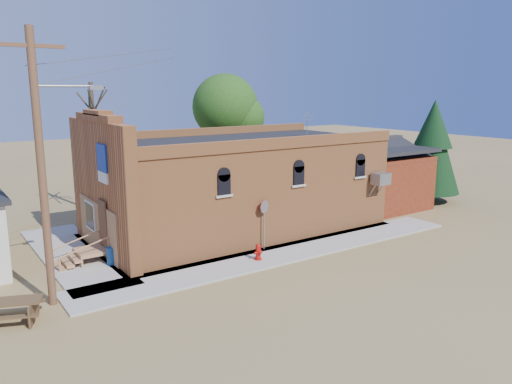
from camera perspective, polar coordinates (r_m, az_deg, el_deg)
ground at (r=20.60m, az=1.69°, el=-8.50°), size 120.00×120.00×0.00m
sidewalk_south at (r=22.12m, az=3.48°, el=-6.97°), size 19.00×2.20×0.08m
sidewalk_west at (r=23.31m, az=-20.18°, el=-6.71°), size 2.60×10.00×0.08m
brick_bar at (r=25.27m, az=-2.59°, el=0.79°), size 16.40×7.97×6.30m
red_shed at (r=31.53m, az=12.83°, el=2.56°), size 5.40×6.40×4.30m
utility_pole at (r=17.29m, az=-23.19°, el=2.99°), size 3.12×0.26×9.00m
tree_bare_near at (r=29.85m, az=-18.20°, el=8.91°), size 2.80×2.80×7.65m
tree_leafy at (r=33.94m, az=-3.53°, el=9.67°), size 4.40×4.40×8.15m
evergreen_tree at (r=33.47m, az=19.53°, el=5.18°), size 3.60×3.60×6.50m
fire_hydrant at (r=21.02m, az=0.25°, el=-6.86°), size 0.38×0.35×0.69m
stop_sign at (r=21.99m, az=0.94°, el=-2.24°), size 0.58×0.28×2.26m
trash_barrel at (r=21.35m, az=-16.10°, el=-6.99°), size 0.60×0.60×0.72m
picnic_table at (r=17.53m, az=-26.06°, el=-11.81°), size 2.07×1.83×0.71m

